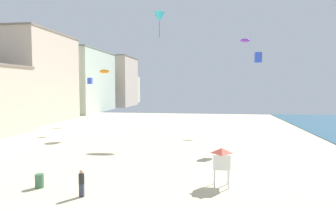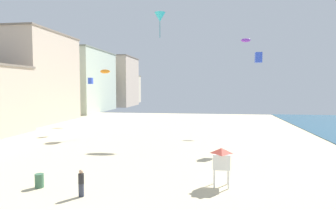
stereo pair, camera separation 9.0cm
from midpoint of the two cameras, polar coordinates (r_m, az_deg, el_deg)
boardwalk_hotel_mid at (r=60.08m, az=-25.55°, el=4.78°), size 12.74×16.69×16.22m
boardwalk_hotel_far at (r=79.55m, az=-16.71°, el=4.44°), size 12.39×21.24×15.67m
boardwalk_hotel_distant at (r=100.14m, az=-11.44°, el=4.46°), size 16.38×16.45×16.11m
boardwalk_hotel_furthest at (r=115.85m, az=-8.73°, el=3.06°), size 10.59×13.87×10.76m
kite_flyer at (r=18.85m, az=-16.49°, el=-14.00°), size 0.34×0.34×1.64m
lifeguard_stand at (r=19.97m, az=10.18°, el=-10.16°), size 1.10×1.10×2.55m
beach_trash_bin at (r=21.47m, az=-23.68°, el=-13.27°), size 0.56×0.56×0.90m
kite_cyan_delta at (r=46.81m, az=-1.74°, el=16.61°), size 1.67×1.67×3.79m
kite_blue_box at (r=34.16m, az=16.93°, el=8.77°), size 0.71×0.71×1.12m
kite_orange_parafoil at (r=53.04m, az=-12.22°, el=6.35°), size 1.79×0.50×0.70m
kite_purple_parafoil at (r=46.27m, az=14.62°, el=11.99°), size 1.40×0.39×0.55m
kite_blue_box_2 at (r=43.90m, az=-14.89°, el=4.54°), size 0.57×0.57×0.89m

